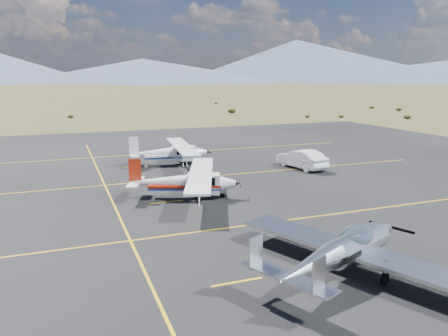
{
  "coord_description": "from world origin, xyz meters",
  "views": [
    {
      "loc": [
        -8.69,
        -17.09,
        7.4
      ],
      "look_at": [
        1.03,
        8.43,
        1.6
      ],
      "focal_mm": 35.0,
      "sensor_mm": 36.0,
      "label": 1
    }
  ],
  "objects": [
    {
      "name": "aircraft_low_wing",
      "position": [
        0.9,
        -4.53,
        1.06
      ],
      "size": [
        7.59,
        9.97,
        2.22
      ],
      "rotation": [
        0.0,
        0.0,
        0.4
      ],
      "color": "silver",
      "rests_on": "apron"
    },
    {
      "name": "aircraft_cessna",
      "position": [
        -1.74,
        7.88,
        1.1
      ],
      "size": [
        6.84,
        9.59,
        2.47
      ],
      "rotation": [
        0.0,
        0.0,
        -0.35
      ],
      "color": "white",
      "rests_on": "apron"
    },
    {
      "name": "ground",
      "position": [
        0.0,
        0.0,
        0.0
      ],
      "size": [
        1600.0,
        1600.0,
        0.0
      ],
      "primitive_type": "plane",
      "color": "#383D1C",
      "rests_on": "ground"
    },
    {
      "name": "aircraft_plain",
      "position": [
        -0.04,
        18.28,
        1.1
      ],
      "size": [
        5.92,
        9.82,
        2.48
      ],
      "rotation": [
        0.0,
        0.0,
        -0.1
      ],
      "color": "white",
      "rests_on": "apron"
    },
    {
      "name": "sedan",
      "position": [
        9.55,
        13.1,
        0.78
      ],
      "size": [
        2.5,
        4.91,
        1.54
      ],
      "primitive_type": "imported",
      "rotation": [
        0.0,
        0.0,
        3.33
      ],
      "color": "white",
      "rests_on": "apron"
    },
    {
      "name": "apron",
      "position": [
        0.0,
        7.0,
        0.0
      ],
      "size": [
        72.0,
        72.0,
        0.02
      ],
      "primitive_type": "cube",
      "color": "black",
      "rests_on": "ground"
    }
  ]
}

